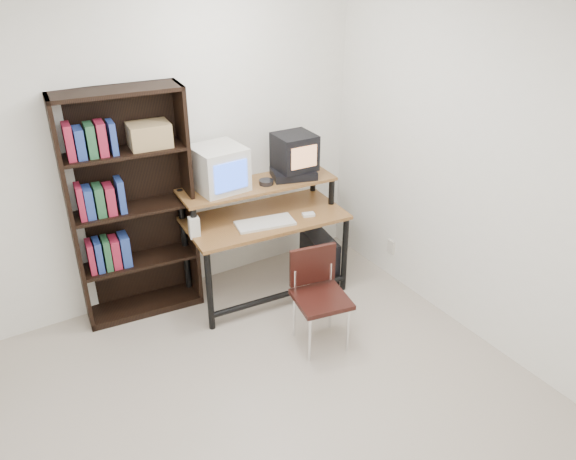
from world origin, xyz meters
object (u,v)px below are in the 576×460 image
crt_monitor (219,169)px  bookshelf (130,205)px  computer_desk (264,219)px  school_chair (318,288)px  pc_tower (319,258)px  crt_tv (295,152)px

crt_monitor → bookshelf: (-0.70, 0.14, -0.20)m
computer_desk → crt_monitor: crt_monitor is taller
crt_monitor → school_chair: 1.24m
pc_tower → school_chair: school_chair is taller
pc_tower → bookshelf: bookshelf is taller
computer_desk → crt_tv: bearing=18.7°
crt_monitor → pc_tower: bearing=-21.6°
computer_desk → crt_tv: size_ratio=4.14×
computer_desk → pc_tower: 0.72m
school_chair → bookshelf: bearing=142.3°
pc_tower → school_chair: size_ratio=0.59×
crt_monitor → school_chair: (0.30, -0.99, -0.68)m
computer_desk → school_chair: computer_desk is taller
computer_desk → school_chair: (0.00, -0.81, -0.23)m
school_chair → crt_tv: bearing=79.0°
crt_monitor → pc_tower: size_ratio=0.92×
crt_monitor → school_chair: bearing=-76.4°
bookshelf → pc_tower: bearing=-9.2°
crt_monitor → bookshelf: 0.74m
crt_tv → pc_tower: bearing=-46.0°
computer_desk → bookshelf: (-1.00, 0.32, 0.25)m
crt_tv → bookshelf: (-1.36, 0.23, -0.25)m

